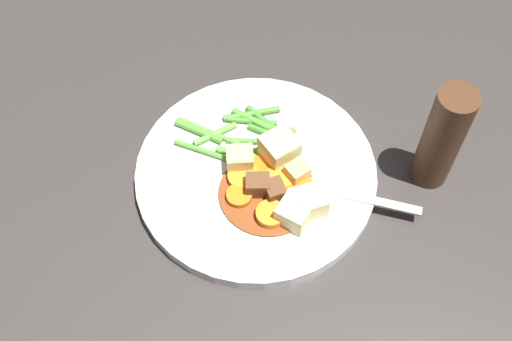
# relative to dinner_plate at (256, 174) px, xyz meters

# --- Properties ---
(ground_plane) EXTENTS (3.00, 3.00, 0.00)m
(ground_plane) POSITION_rel_dinner_plate_xyz_m (0.00, 0.00, -0.01)
(ground_plane) COLOR #383330
(dinner_plate) EXTENTS (0.27, 0.27, 0.02)m
(dinner_plate) POSITION_rel_dinner_plate_xyz_m (0.00, 0.00, 0.00)
(dinner_plate) COLOR white
(dinner_plate) RESTS_ON ground_plane
(stew_sauce) EXTENTS (0.11, 0.11, 0.00)m
(stew_sauce) POSITION_rel_dinner_plate_xyz_m (0.03, 0.01, 0.01)
(stew_sauce) COLOR brown
(stew_sauce) RESTS_ON dinner_plate
(carrot_slice_0) EXTENTS (0.05, 0.05, 0.01)m
(carrot_slice_0) POSITION_rel_dinner_plate_xyz_m (0.03, 0.05, 0.01)
(carrot_slice_0) COLOR orange
(carrot_slice_0) RESTS_ON dinner_plate
(carrot_slice_1) EXTENTS (0.04, 0.04, 0.01)m
(carrot_slice_1) POSITION_rel_dinner_plate_xyz_m (0.04, -0.02, 0.01)
(carrot_slice_1) COLOR orange
(carrot_slice_1) RESTS_ON dinner_plate
(carrot_slice_2) EXTENTS (0.05, 0.05, 0.01)m
(carrot_slice_2) POSITION_rel_dinner_plate_xyz_m (0.01, -0.02, 0.01)
(carrot_slice_2) COLOR orange
(carrot_slice_2) RESTS_ON dinner_plate
(carrot_slice_3) EXTENTS (0.04, 0.04, 0.01)m
(carrot_slice_3) POSITION_rel_dinner_plate_xyz_m (0.02, 0.03, 0.01)
(carrot_slice_3) COLOR orange
(carrot_slice_3) RESTS_ON dinner_plate
(carrot_slice_4) EXTENTS (0.03, 0.03, 0.01)m
(carrot_slice_4) POSITION_rel_dinner_plate_xyz_m (-0.00, 0.01, 0.01)
(carrot_slice_4) COLOR orange
(carrot_slice_4) RESTS_ON dinner_plate
(carrot_slice_5) EXTENTS (0.04, 0.04, 0.01)m
(carrot_slice_5) POSITION_rel_dinner_plate_xyz_m (0.06, 0.01, 0.01)
(carrot_slice_5) COLOR orange
(carrot_slice_5) RESTS_ON dinner_plate
(potato_chunk_0) EXTENTS (0.03, 0.03, 0.02)m
(potato_chunk_0) POSITION_rel_dinner_plate_xyz_m (0.01, 0.04, 0.02)
(potato_chunk_0) COLOR #DBBC6B
(potato_chunk_0) RESTS_ON dinner_plate
(potato_chunk_1) EXTENTS (0.05, 0.05, 0.03)m
(potato_chunk_1) POSITION_rel_dinner_plate_xyz_m (0.06, 0.04, 0.02)
(potato_chunk_1) COLOR #EAD68C
(potato_chunk_1) RESTS_ON dinner_plate
(potato_chunk_2) EXTENTS (0.05, 0.05, 0.04)m
(potato_chunk_2) POSITION_rel_dinner_plate_xyz_m (-0.01, 0.03, 0.03)
(potato_chunk_2) COLOR #EAD68C
(potato_chunk_2) RESTS_ON dinner_plate
(potato_chunk_3) EXTENTS (0.04, 0.04, 0.03)m
(potato_chunk_3) POSITION_rel_dinner_plate_xyz_m (0.05, 0.05, 0.02)
(potato_chunk_3) COLOR #EAD68C
(potato_chunk_3) RESTS_ON dinner_plate
(potato_chunk_4) EXTENTS (0.03, 0.03, 0.03)m
(potato_chunk_4) POSITION_rel_dinner_plate_xyz_m (-0.01, -0.02, 0.02)
(potato_chunk_4) COLOR #E5CC7A
(potato_chunk_4) RESTS_ON dinner_plate
(meat_chunk_0) EXTENTS (0.02, 0.03, 0.02)m
(meat_chunk_0) POSITION_rel_dinner_plate_xyz_m (0.03, 0.00, 0.02)
(meat_chunk_0) COLOR brown
(meat_chunk_0) RESTS_ON dinner_plate
(meat_chunk_1) EXTENTS (0.03, 0.03, 0.02)m
(meat_chunk_1) POSITION_rel_dinner_plate_xyz_m (0.04, 0.02, 0.02)
(meat_chunk_1) COLOR brown
(meat_chunk_1) RESTS_ON dinner_plate
(green_bean_0) EXTENTS (0.05, 0.07, 0.01)m
(green_bean_0) POSITION_rel_dinner_plate_xyz_m (-0.06, -0.05, 0.01)
(green_bean_0) COLOR #66AD42
(green_bean_0) RESTS_ON dinner_plate
(green_bean_1) EXTENTS (0.02, 0.05, 0.01)m
(green_bean_1) POSITION_rel_dinner_plate_xyz_m (-0.02, -0.02, 0.01)
(green_bean_1) COLOR #66AD42
(green_bean_1) RESTS_ON dinner_plate
(green_bean_2) EXTENTS (0.01, 0.06, 0.01)m
(green_bean_2) POSITION_rel_dinner_plate_xyz_m (-0.04, 0.00, 0.01)
(green_bean_2) COLOR #4C8E33
(green_bean_2) RESTS_ON dinner_plate
(green_bean_3) EXTENTS (0.03, 0.05, 0.01)m
(green_bean_3) POSITION_rel_dinner_plate_xyz_m (-0.04, 0.02, 0.01)
(green_bean_3) COLOR #599E38
(green_bean_3) RESTS_ON dinner_plate
(green_bean_4) EXTENTS (0.02, 0.08, 0.01)m
(green_bean_4) POSITION_rel_dinner_plate_xyz_m (-0.02, 0.00, 0.01)
(green_bean_4) COLOR #599E38
(green_bean_4) RESTS_ON dinner_plate
(green_bean_5) EXTENTS (0.02, 0.06, 0.01)m
(green_bean_5) POSITION_rel_dinner_plate_xyz_m (-0.07, 0.00, 0.01)
(green_bean_5) COLOR #4C8E33
(green_bean_5) RESTS_ON dinner_plate
(green_bean_6) EXTENTS (0.04, 0.06, 0.01)m
(green_bean_6) POSITION_rel_dinner_plate_xyz_m (-0.04, 0.02, 0.01)
(green_bean_6) COLOR #4C8E33
(green_bean_6) RESTS_ON dinner_plate
(green_bean_7) EXTENTS (0.05, 0.04, 0.01)m
(green_bean_7) POSITION_rel_dinner_plate_xyz_m (-0.07, 0.01, 0.01)
(green_bean_7) COLOR #4C8E33
(green_bean_7) RESTS_ON dinner_plate
(green_bean_8) EXTENTS (0.04, 0.06, 0.01)m
(green_bean_8) POSITION_rel_dinner_plate_xyz_m (-0.06, -0.06, 0.01)
(green_bean_8) COLOR #599E38
(green_bean_8) RESTS_ON dinner_plate
(green_bean_9) EXTENTS (0.04, 0.08, 0.01)m
(green_bean_9) POSITION_rel_dinner_plate_xyz_m (-0.03, -0.05, 0.01)
(green_bean_9) COLOR #599E38
(green_bean_9) RESTS_ON dinner_plate
(green_bean_10) EXTENTS (0.03, 0.05, 0.01)m
(green_bean_10) POSITION_rel_dinner_plate_xyz_m (-0.05, -0.04, 0.01)
(green_bean_10) COLOR #66AD42
(green_bean_10) RESTS_ON dinner_plate
(green_bean_11) EXTENTS (0.02, 0.07, 0.01)m
(green_bean_11) POSITION_rel_dinner_plate_xyz_m (-0.08, -0.00, 0.01)
(green_bean_11) COLOR #4C8E33
(green_bean_11) RESTS_ON dinner_plate
(green_bean_12) EXTENTS (0.04, 0.05, 0.01)m
(green_bean_12) POSITION_rel_dinner_plate_xyz_m (-0.07, 0.00, 0.01)
(green_bean_12) COLOR #599E38
(green_bean_12) RESTS_ON dinner_plate
(fork) EXTENTS (0.07, 0.17, 0.00)m
(fork) POSITION_rel_dinner_plate_xyz_m (0.04, 0.09, 0.01)
(fork) COLOR silver
(fork) RESTS_ON dinner_plate
(pepper_mill) EXTENTS (0.04, 0.04, 0.14)m
(pepper_mill) POSITION_rel_dinner_plate_xyz_m (0.01, 0.20, 0.06)
(pepper_mill) COLOR #4C2D19
(pepper_mill) RESTS_ON ground_plane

